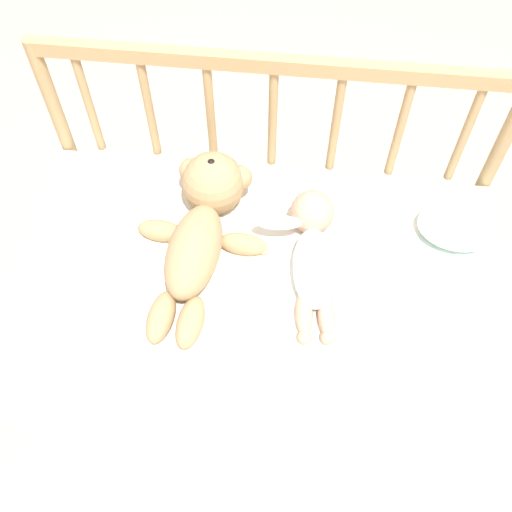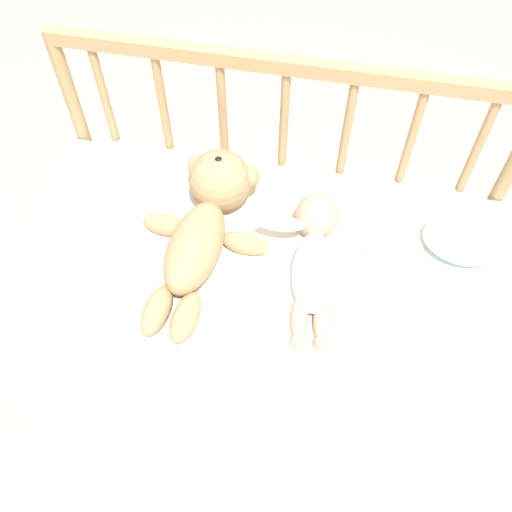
% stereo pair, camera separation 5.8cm
% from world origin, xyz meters
% --- Properties ---
extents(ground_plane, '(12.00, 12.00, 0.00)m').
position_xyz_m(ground_plane, '(0.00, 0.00, 0.00)').
color(ground_plane, tan).
extents(crib_mattress, '(1.16, 0.66, 0.51)m').
position_xyz_m(crib_mattress, '(0.00, 0.00, 0.26)').
color(crib_mattress, silver).
rests_on(crib_mattress, ground_plane).
extents(crib_rail, '(1.16, 0.04, 0.84)m').
position_xyz_m(crib_rail, '(0.00, 0.35, 0.59)').
color(crib_rail, tan).
rests_on(crib_rail, ground_plane).
extents(blanket, '(0.82, 0.59, 0.01)m').
position_xyz_m(blanket, '(-0.03, 0.00, 0.52)').
color(blanket, silver).
rests_on(blanket, crib_mattress).
extents(teddy_bear, '(0.32, 0.50, 0.16)m').
position_xyz_m(teddy_bear, '(-0.14, 0.08, 0.58)').
color(teddy_bear, tan).
rests_on(teddy_bear, crib_mattress).
extents(baby, '(0.28, 0.38, 0.11)m').
position_xyz_m(baby, '(0.13, 0.05, 0.55)').
color(baby, white).
rests_on(baby, crib_mattress).
extents(small_pillow, '(0.19, 0.15, 0.06)m').
position_xyz_m(small_pillow, '(0.47, 0.17, 0.54)').
color(small_pillow, white).
rests_on(small_pillow, crib_mattress).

